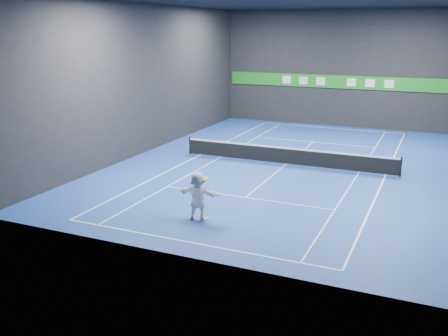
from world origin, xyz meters
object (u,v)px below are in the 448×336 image
at_px(player, 198,196).
at_px(tennis_ball, 189,147).
at_px(tennis_net, 286,155).
at_px(tennis_racket, 205,181).

relative_size(player, tennis_ball, 28.17).
bearing_deg(tennis_ball, tennis_net, 82.77).
bearing_deg(player, tennis_ball, -19.65).
relative_size(tennis_ball, tennis_racket, 0.11).
height_order(tennis_ball, tennis_net, tennis_ball).
distance_m(player, tennis_ball, 2.02).
relative_size(tennis_ball, tennis_net, 0.01).
relative_size(tennis_net, tennis_racket, 18.44).
height_order(player, tennis_ball, tennis_ball).
bearing_deg(tennis_net, tennis_ball, -97.23).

